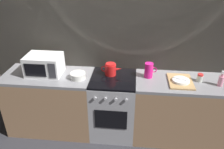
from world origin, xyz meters
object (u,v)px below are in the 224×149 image
Objects in this scene: spice_jar at (200,78)px; dish_pile at (181,81)px; mixing_bowl at (78,76)px; pitcher at (149,70)px; spray_bottle at (221,80)px; microwave at (44,65)px; stove_unit at (113,106)px; kettle at (111,69)px.

dish_pile is at bearing -168.70° from spice_jar.
mixing_bowl is at bearing -176.93° from spice_jar.
pitcher is at bearing 8.28° from mixing_bowl.
spray_bottle is (1.79, -0.00, 0.04)m from mixing_bowl.
spray_bottle reaches higher than spice_jar.
microwave reaches higher than spray_bottle.
stove_unit is 4.50× the size of pitcher.
pitcher is (0.46, 0.07, 0.55)m from stove_unit.
pitcher is at bearing 171.20° from spray_bottle.
pitcher reaches higher than dish_pile.
pitcher is at bearing 175.60° from spice_jar.
microwave is (-0.93, 0.03, 0.59)m from stove_unit.
spray_bottle is (0.87, -0.13, -0.02)m from pitcher.
pitcher reaches higher than spice_jar.
microwave is 1.80m from dish_pile.
mixing_bowl reaches higher than stove_unit.
kettle is (0.89, 0.06, -0.05)m from microwave.
spice_jar is at bearing 11.30° from dish_pile.
spice_jar is (1.15, -0.07, -0.03)m from kettle.
stove_unit is at bearing -170.90° from pitcher.
dish_pile is 0.25m from spice_jar.
microwave is at bearing -178.07° from pitcher.
stove_unit is 0.72m from pitcher.
dish_pile is at bearing -7.23° from kettle.
pitcher is 0.50× the size of dish_pile.
pitcher reaches higher than kettle.
stove_unit is at bearing -1.66° from microwave.
mixing_bowl is 1.00× the size of pitcher.
mixing_bowl reaches higher than dish_pile.
mixing_bowl is 1.56m from spice_jar.
spray_bottle is (1.38, -0.15, -0.00)m from kettle.
kettle is 1.42× the size of mixing_bowl.
kettle reaches higher than spice_jar.
mixing_bowl is 0.50× the size of dish_pile.
dish_pile is 3.81× the size of spice_jar.
pitcher reaches higher than mixing_bowl.
spice_jar is 0.24m from spray_bottle.
spray_bottle is at bearing -6.27° from kettle.
kettle is 0.71× the size of dish_pile.
spice_jar reaches higher than stove_unit.
kettle is 1.40× the size of spray_bottle.
microwave is at bearing 179.92° from spice_jar.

